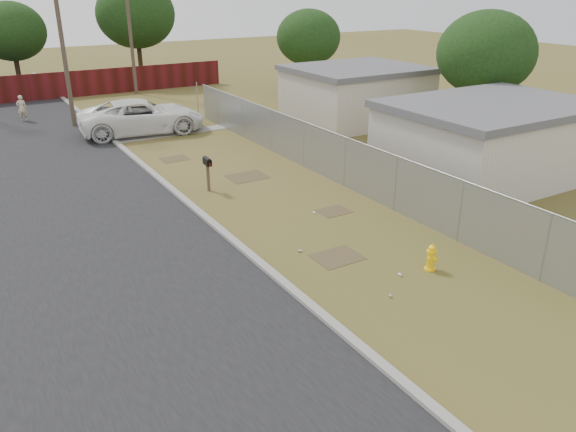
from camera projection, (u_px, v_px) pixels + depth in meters
ground at (277, 200)px, 20.97m from camera, size 120.00×120.00×0.00m
street at (48, 171)px, 24.13m from camera, size 15.10×60.00×0.12m
chainlink_fence at (330, 160)px, 22.96m from camera, size 0.10×27.06×2.02m
privacy_fence at (13, 89)px, 37.55m from camera, size 30.00×0.12×1.80m
utility_poles at (52, 33)px, 33.77m from camera, size 12.60×8.24×9.00m
houses at (416, 114)px, 27.45m from camera, size 9.30×17.24×3.10m
horizon_trees at (115, 28)px, 38.22m from camera, size 33.32×31.94×7.78m
fire_hydrant at (431, 258)px, 15.77m from camera, size 0.40×0.40×0.80m
mailbox at (207, 164)px, 21.52m from camera, size 0.24×0.59×1.36m
pickup_truck at (142, 116)px, 29.90m from camera, size 6.86×3.76×1.82m
pedestrian at (22, 108)px, 32.61m from camera, size 0.60×0.44×1.51m
scattered_litter at (347, 255)px, 16.69m from camera, size 2.15×5.86×0.07m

